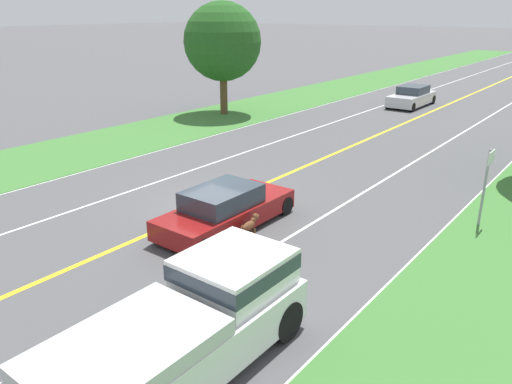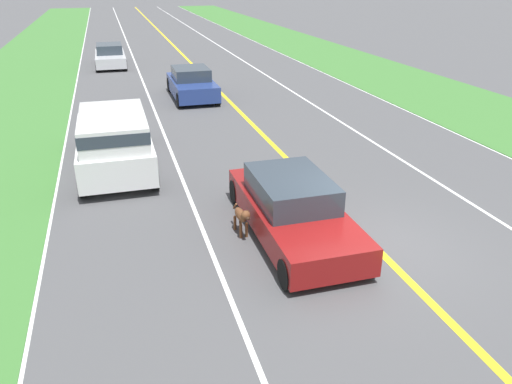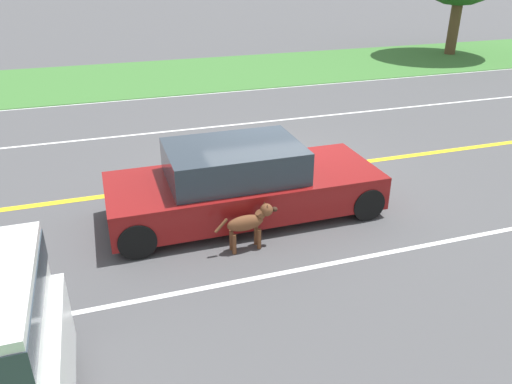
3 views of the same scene
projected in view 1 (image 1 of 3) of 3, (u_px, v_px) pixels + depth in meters
name	position (u px, v px, depth m)	size (l,w,h in m)	color
ground_plane	(213.00, 206.00, 17.28)	(400.00, 400.00, 0.00)	#4C4C4F
centre_divider_line	(213.00, 206.00, 17.28)	(0.18, 160.00, 0.01)	yellow
lane_edge_line_right	(408.00, 266.00, 13.26)	(0.14, 160.00, 0.01)	white
lane_edge_line_left	(92.00, 169.00, 21.31)	(0.14, 160.00, 0.01)	white
lane_dash_same_dir	(298.00, 232.00, 15.27)	(0.10, 160.00, 0.01)	white
lane_dash_oncoming	(146.00, 186.00, 19.30)	(0.10, 160.00, 0.01)	white
grass_verge_left	(53.00, 157.00, 23.03)	(6.00, 160.00, 0.03)	#3D7533
ego_car	(225.00, 209.00, 15.37)	(1.89, 4.79, 1.35)	maroon
dog	(250.00, 225.00, 14.61)	(0.26, 1.07, 0.76)	brown
pickup_truck	(188.00, 325.00, 9.16)	(2.10, 5.42, 1.87)	silver
oncoming_car	(412.00, 97.00, 35.00)	(1.93, 4.69, 1.41)	silver
roadside_tree_left_near	(223.00, 42.00, 30.99)	(4.84, 4.84, 6.97)	brown
street_sign	(487.00, 178.00, 15.21)	(0.11, 0.64, 2.49)	gray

